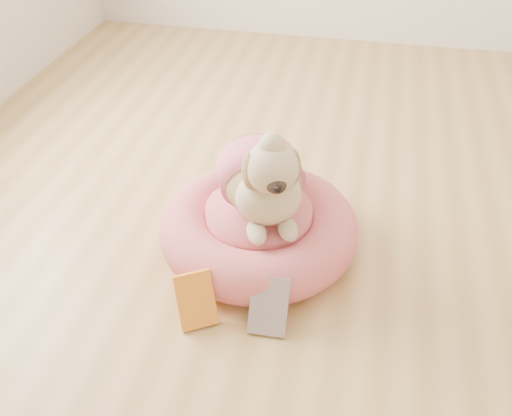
% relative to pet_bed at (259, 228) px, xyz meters
% --- Properties ---
extents(floor, '(4.50, 4.50, 0.00)m').
position_rel_pet_bed_xyz_m(floor, '(0.35, -0.01, -0.09)').
color(floor, '#B1894A').
rests_on(floor, ground).
extents(pet_bed, '(0.74, 0.74, 0.19)m').
position_rel_pet_bed_xyz_m(pet_bed, '(0.00, 0.00, 0.00)').
color(pet_bed, '#D45453').
rests_on(pet_bed, floor).
extents(dog, '(0.55, 0.64, 0.40)m').
position_rel_pet_bed_xyz_m(dog, '(0.01, 0.01, 0.30)').
color(dog, brown).
rests_on(dog, pet_bed).
extents(book_yellow, '(0.16, 0.16, 0.18)m').
position_rel_pet_bed_xyz_m(book_yellow, '(-0.13, -0.40, -0.00)').
color(book_yellow, '#F0AD19').
rests_on(book_yellow, floor).
extents(book_white, '(0.13, 0.13, 0.17)m').
position_rel_pet_bed_xyz_m(book_white, '(0.11, -0.37, -0.01)').
color(book_white, white).
rests_on(book_white, floor).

